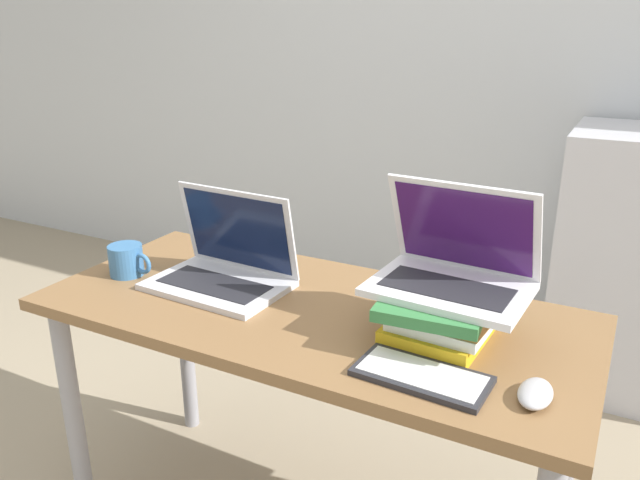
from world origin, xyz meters
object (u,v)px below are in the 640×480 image
(mini_fridge, at_px, (635,265))
(laptop_on_books, at_px, (454,268))
(mouse, at_px, (535,393))
(mug, at_px, (127,260))
(wireless_keyboard, at_px, (422,376))
(book_stack, at_px, (442,313))
(laptop_left, at_px, (224,266))

(mini_fridge, bearing_deg, laptop_on_books, -106.58)
(mouse, xyz_separation_m, mug, (-1.10, 0.10, 0.03))
(wireless_keyboard, xyz_separation_m, mug, (-0.89, 0.13, 0.04))
(book_stack, height_order, mug, book_stack)
(laptop_on_books, bearing_deg, wireless_keyboard, -88.15)
(laptop_on_books, relative_size, mug, 2.57)
(laptop_on_books, relative_size, mouse, 3.15)
(laptop_left, xyz_separation_m, laptop_on_books, (0.61, 0.01, 0.11))
(book_stack, xyz_separation_m, wireless_keyboard, (0.02, -0.18, -0.05))
(laptop_on_books, bearing_deg, mug, -174.94)
(laptop_left, distance_m, book_stack, 0.60)
(laptop_left, bearing_deg, wireless_keyboard, -18.02)
(laptop_on_books, bearing_deg, book_stack, -118.32)
(wireless_keyboard, bearing_deg, laptop_on_books, 91.85)
(wireless_keyboard, xyz_separation_m, mouse, (0.21, 0.03, 0.01))
(laptop_left, distance_m, mini_fridge, 1.59)
(laptop_on_books, relative_size, mini_fridge, 0.34)
(wireless_keyboard, bearing_deg, mug, 171.84)
(book_stack, relative_size, wireless_keyboard, 1.10)
(laptop_left, bearing_deg, laptop_on_books, 0.52)
(mouse, xyz_separation_m, mini_fridge, (0.15, 1.40, -0.22))
(book_stack, xyz_separation_m, laptop_on_books, (0.01, 0.02, 0.10))
(mug, bearing_deg, laptop_left, 14.83)
(laptop_left, relative_size, laptop_on_books, 1.07)
(laptop_left, relative_size, mug, 2.74)
(wireless_keyboard, bearing_deg, mouse, 7.45)
(laptop_left, distance_m, mug, 0.28)
(mug, relative_size, mini_fridge, 0.13)
(laptop_on_books, height_order, mug, laptop_on_books)
(laptop_on_books, xyz_separation_m, wireless_keyboard, (0.01, -0.21, -0.15))
(laptop_on_books, distance_m, mini_fridge, 1.33)
(mini_fridge, bearing_deg, mouse, -96.02)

